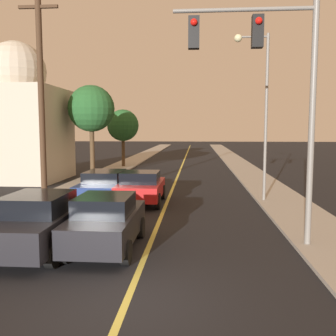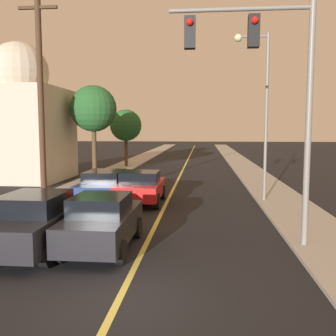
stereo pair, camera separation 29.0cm
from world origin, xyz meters
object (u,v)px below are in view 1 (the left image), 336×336
(car_near_lane_front, at_px, (106,222))
(traffic_signal_mast, at_px, (270,75))
(car_outer_lane_front, at_px, (40,221))
(streetlamp_right, at_px, (259,96))
(car_outer_lane_second, at_px, (106,185))
(utility_pole_left, at_px, (41,100))
(domed_building_left, at_px, (18,121))
(car_near_lane_second, at_px, (141,187))
(tree_left_far, at_px, (91,109))
(tree_left_near, at_px, (123,126))

(car_near_lane_front, distance_m, traffic_signal_mast, 6.34)
(car_near_lane_front, xyz_separation_m, car_outer_lane_front, (-1.89, -0.19, 0.03))
(car_outer_lane_front, height_order, streetlamp_right, streetlamp_right)
(car_outer_lane_second, distance_m, utility_pole_left, 5.35)
(utility_pole_left, height_order, domed_building_left, domed_building_left)
(car_near_lane_second, xyz_separation_m, car_outer_lane_front, (-1.89, -6.96, 0.06))
(car_outer_lane_front, height_order, tree_left_far, tree_left_far)
(domed_building_left, bearing_deg, tree_left_far, 15.40)
(tree_left_far, bearing_deg, car_near_lane_second, -61.45)
(traffic_signal_mast, distance_m, tree_left_near, 24.46)
(car_near_lane_front, bearing_deg, streetlamp_right, 54.03)
(utility_pole_left, relative_size, domed_building_left, 0.94)
(car_near_lane_second, distance_m, domed_building_left, 12.60)
(streetlamp_right, bearing_deg, tree_left_near, 121.30)
(streetlamp_right, xyz_separation_m, tree_left_far, (-10.32, 8.04, -0.11))
(streetlamp_right, relative_size, tree_left_far, 1.20)
(car_outer_lane_front, bearing_deg, car_near_lane_second, 74.82)
(car_near_lane_front, relative_size, tree_left_far, 0.62)
(traffic_signal_mast, bearing_deg, tree_left_far, 122.36)
(streetlamp_right, xyz_separation_m, utility_pole_left, (-9.20, -3.15, -0.35))
(car_near_lane_front, xyz_separation_m, domed_building_left, (-9.54, 14.32, 3.25))
(tree_left_far, height_order, domed_building_left, domed_building_left)
(traffic_signal_mast, relative_size, domed_building_left, 0.75)
(car_near_lane_front, distance_m, utility_pole_left, 6.94)
(tree_left_near, bearing_deg, car_outer_lane_front, -84.60)
(tree_left_near, bearing_deg, domed_building_left, -120.76)
(traffic_signal_mast, height_order, streetlamp_right, streetlamp_right)
(utility_pole_left, distance_m, tree_left_near, 19.01)
(car_near_lane_second, height_order, tree_left_far, tree_left_far)
(tree_left_far, bearing_deg, tree_left_near, 84.93)
(car_near_lane_second, bearing_deg, streetlamp_right, 8.39)
(car_outer_lane_front, xyz_separation_m, car_outer_lane_second, (-0.00, 7.78, -0.10))
(car_outer_lane_front, height_order, tree_left_near, tree_left_near)
(car_near_lane_front, distance_m, domed_building_left, 17.51)
(car_outer_lane_second, relative_size, domed_building_left, 0.53)
(car_near_lane_front, height_order, car_near_lane_second, car_near_lane_front)
(traffic_signal_mast, bearing_deg, car_near_lane_second, 127.34)
(car_outer_lane_second, bearing_deg, car_outer_lane_front, -90.00)
(streetlamp_right, bearing_deg, car_outer_lane_second, 179.97)
(car_near_lane_second, bearing_deg, traffic_signal_mast, -52.66)
(car_near_lane_second, relative_size, domed_building_left, 0.41)
(car_near_lane_second, distance_m, tree_left_far, 10.88)
(car_outer_lane_front, bearing_deg, car_outer_lane_second, 90.00)
(car_near_lane_front, relative_size, car_outer_lane_front, 0.88)
(car_near_lane_front, xyz_separation_m, car_near_lane_second, (-0.00, 6.77, -0.02))
(tree_left_near, xyz_separation_m, tree_left_far, (-0.69, -7.80, 1.09))
(car_outer_lane_second, xyz_separation_m, utility_pole_left, (-1.80, -3.15, 3.93))
(car_outer_lane_second, height_order, tree_left_far, tree_left_far)
(car_outer_lane_second, bearing_deg, traffic_signal_mast, -46.62)
(car_outer_lane_front, xyz_separation_m, streetlamp_right, (7.40, 7.78, 4.17))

